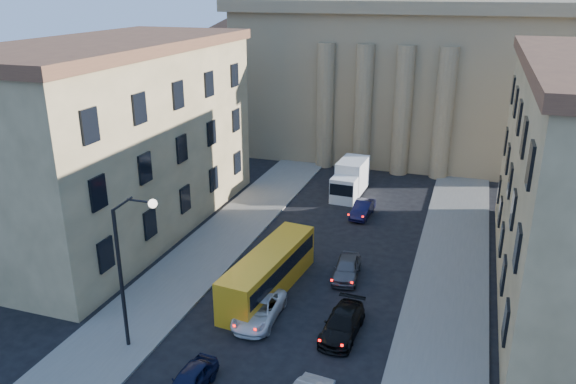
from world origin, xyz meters
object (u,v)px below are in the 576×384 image
at_px(street_lamp, 128,260).
at_px(box_truck, 350,180).
at_px(car_left_near, 190,380).
at_px(city_bus, 269,270).

xyz_separation_m(street_lamp, box_truck, (5.59, 26.86, -3.78)).
distance_m(car_left_near, box_truck, 29.00).
xyz_separation_m(car_left_near, box_truck, (1.25, 28.96, 0.89)).
distance_m(car_left_near, city_bus, 10.09).
bearing_deg(street_lamp, car_left_near, -25.84).
height_order(street_lamp, box_truck, street_lamp).
bearing_deg(street_lamp, box_truck, 78.24).
relative_size(street_lamp, car_left_near, 2.43).
bearing_deg(city_bus, box_truck, 92.85).
distance_m(street_lamp, car_left_near, 6.71).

